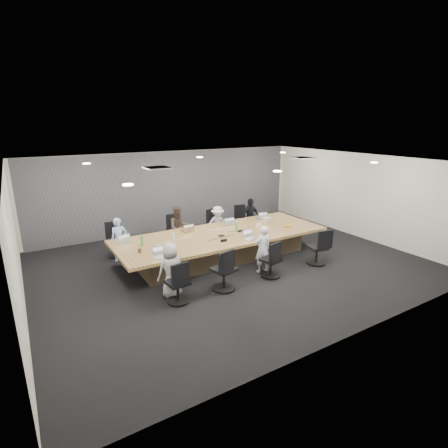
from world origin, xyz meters
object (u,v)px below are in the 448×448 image
chair_3 (244,222)px  person_3 (250,217)px  chair_6 (271,263)px  chair_4 (178,286)px  laptop_4 (161,257)px  canvas_bag (267,220)px  snack_packet (287,226)px  person_2 (218,224)px  laptop_0 (124,241)px  person_6 (263,249)px  bottle_clear (174,237)px  laptop_1 (187,230)px  conference_table (222,245)px  chair_0 (117,243)px  stapler (224,240)px  chair_2 (212,228)px  mug_brown (140,250)px  bottle_green_right (237,227)px  person_0 (119,240)px  chair_7 (317,250)px  laptop_3 (260,218)px  laptop_6 (250,239)px  person_1 (179,228)px  chair_1 (175,234)px  chair_5 (224,273)px  laptop_2 (226,223)px  bottle_green_left (142,241)px

chair_3 → person_3: 0.44m
chair_3 → chair_6: 3.72m
chair_4 → laptop_4: (0.00, 0.90, 0.36)m
canvas_bag → snack_packet: size_ratio=1.55×
person_2 → snack_packet: size_ratio=6.39×
chair_6 → laptop_4: bearing=147.1°
person_2 → chair_6: bearing=-82.2°
chair_4 → laptop_0: bearing=94.1°
person_6 → bottle_clear: person_6 is taller
chair_3 → laptop_1: (-2.63, -0.90, 0.37)m
chair_3 → canvas_bag: size_ratio=2.62×
conference_table → chair_3: chair_3 is taller
laptop_0 → snack_packet: 4.72m
chair_0 → stapler: size_ratio=4.67×
chair_2 → person_6: size_ratio=0.59×
laptop_4 → mug_brown: mug_brown is taller
bottle_green_right → mug_brown: size_ratio=2.62×
person_2 → chair_0: bearing=-174.4°
person_0 → canvas_bag: bearing=-9.0°
conference_table → chair_7: (2.01, -1.70, 0.00)m
chair_6 → canvas_bag: size_ratio=2.63×
bottle_green_right → canvas_bag: bearing=13.0°
canvas_bag → laptop_3: bearing=78.3°
bottle_clear → bottle_green_right: bearing=-4.9°
laptop_4 → bottle_green_right: size_ratio=1.20×
stapler → canvas_bag: size_ratio=0.61×
chair_0 → chair_4: 3.43m
laptop_6 → person_0: bearing=135.6°
person_1 → stapler: person_1 is taller
chair_1 → stapler: stapler is taller
chair_5 → conference_table: bearing=46.1°
laptop_2 → laptop_6: size_ratio=1.01×
chair_4 → laptop_2: chair_4 is taller
person_1 → laptop_1: bearing=-78.4°
laptop_2 → snack_packet: bearing=140.0°
laptop_6 → bottle_green_left: 2.85m
laptop_2 → canvas_bag: (1.17, -0.54, 0.07)m
chair_2 → laptop_4: laptop_4 is taller
person_2 → bottle_clear: person_2 is taller
person_6 → chair_7: bearing=169.3°
laptop_3 → chair_2: bearing=-27.9°
chair_4 → snack_packet: bearing=11.3°
bottle_clear → mug_brown: (-1.04, -0.35, -0.07)m
person_1 → bottle_green_right: person_1 is taller
chair_4 → stapler: bearing=25.7°
conference_table → chair_4: 2.73m
chair_7 → person_6: person_6 is taller
chair_1 → person_0: bearing=5.7°
laptop_4 → bottle_clear: bearing=48.6°
chair_7 → laptop_1: (-2.74, 2.50, 0.34)m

